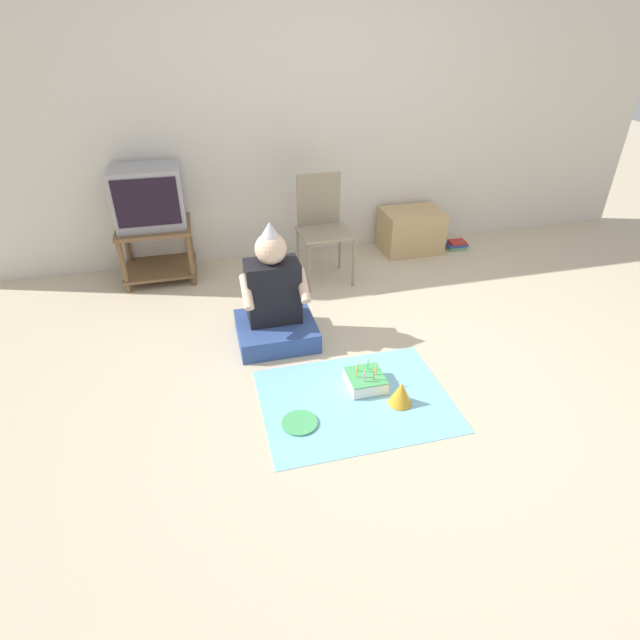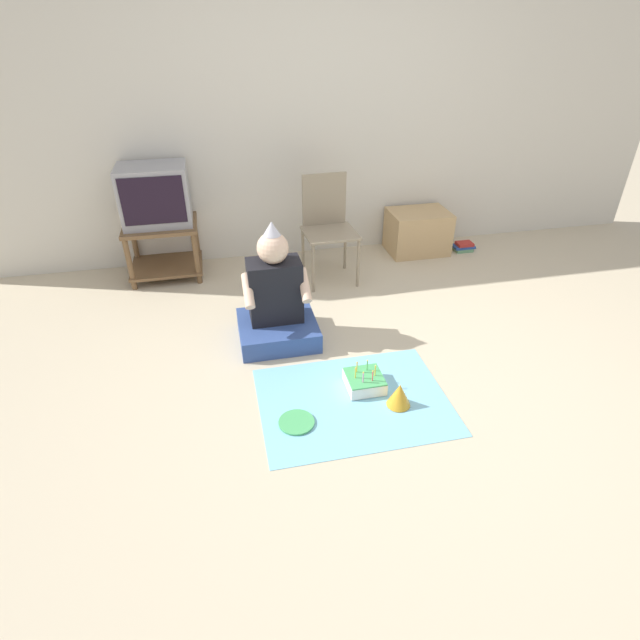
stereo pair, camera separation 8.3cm
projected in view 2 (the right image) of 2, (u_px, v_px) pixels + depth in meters
ground_plane at (402, 390)px, 3.01m from camera, size 16.00×16.00×0.00m
wall_back at (324, 106)px, 4.14m from camera, size 6.40×0.06×2.55m
tv_stand at (164, 245)px, 4.18m from camera, size 0.59×0.49×0.47m
tv at (155, 195)px, 3.97m from camera, size 0.53×0.40×0.47m
folding_chair at (327, 221)px, 4.06m from camera, size 0.43×0.41×0.85m
cardboard_box_stack at (418, 232)px, 4.65m from camera, size 0.54×0.40×0.39m
book_pile at (463, 247)px, 4.74m from camera, size 0.20×0.14×0.08m
person_seated at (276, 303)px, 3.36m from camera, size 0.53×0.48×0.84m
party_cloth at (353, 401)px, 2.92m from camera, size 1.10×0.83×0.01m
birthday_cake at (364, 381)px, 3.01m from camera, size 0.22×0.22×0.16m
party_hat_blue at (399, 395)px, 2.85m from camera, size 0.14×0.14×0.15m
paper_plate at (297, 422)px, 2.76m from camera, size 0.20×0.20×0.01m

